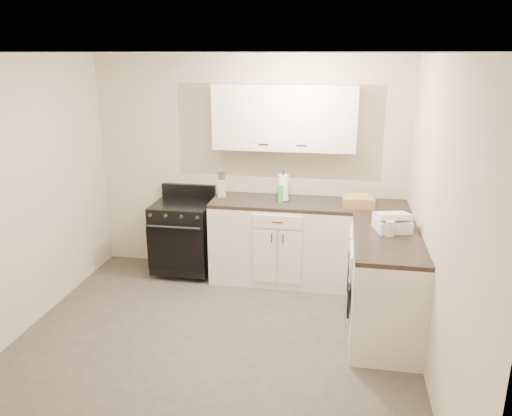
% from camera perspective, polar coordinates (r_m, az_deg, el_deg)
% --- Properties ---
extents(floor, '(3.60, 3.60, 0.00)m').
position_cam_1_polar(floor, '(4.63, -5.05, -15.46)').
color(floor, '#473F38').
rests_on(floor, ground).
extents(ceiling, '(3.60, 3.60, 0.00)m').
position_cam_1_polar(ceiling, '(3.91, -6.04, 17.18)').
color(ceiling, white).
rests_on(ceiling, wall_back).
extents(wall_back, '(3.60, 0.00, 3.60)m').
position_cam_1_polar(wall_back, '(5.80, -0.85, 4.77)').
color(wall_back, beige).
rests_on(wall_back, ground).
extents(wall_right, '(0.00, 3.60, 3.60)m').
position_cam_1_polar(wall_right, '(4.03, 20.04, -1.86)').
color(wall_right, beige).
rests_on(wall_right, ground).
extents(wall_left, '(0.00, 3.60, 3.60)m').
position_cam_1_polar(wall_left, '(4.88, -26.35, 0.59)').
color(wall_left, beige).
rests_on(wall_left, ground).
extents(wall_front, '(3.60, 0.00, 3.60)m').
position_cam_1_polar(wall_front, '(2.55, -16.36, -12.75)').
color(wall_front, beige).
rests_on(wall_front, ground).
extents(base_cabinets_back, '(1.55, 0.60, 0.90)m').
position_cam_1_polar(base_cabinets_back, '(5.68, 2.86, -3.95)').
color(base_cabinets_back, silver).
rests_on(base_cabinets_back, floor).
extents(base_cabinets_right, '(0.60, 1.90, 0.90)m').
position_cam_1_polar(base_cabinets_right, '(5.06, 14.18, -7.19)').
color(base_cabinets_right, silver).
rests_on(base_cabinets_right, floor).
extents(countertop_back, '(1.55, 0.60, 0.04)m').
position_cam_1_polar(countertop_back, '(5.53, 2.93, 0.60)').
color(countertop_back, black).
rests_on(countertop_back, base_cabinets_back).
extents(countertop_right, '(0.60, 1.90, 0.04)m').
position_cam_1_polar(countertop_right, '(4.89, 14.57, -2.16)').
color(countertop_right, black).
rests_on(countertop_right, base_cabinets_right).
extents(upper_cabinets, '(1.55, 0.30, 0.70)m').
position_cam_1_polar(upper_cabinets, '(5.49, 3.27, 10.30)').
color(upper_cabinets, white).
rests_on(upper_cabinets, wall_back).
extents(stove, '(0.66, 0.56, 0.79)m').
position_cam_1_polar(stove, '(5.89, -8.35, -3.22)').
color(stove, black).
rests_on(stove, floor).
extents(knife_block, '(0.11, 0.10, 0.20)m').
position_cam_1_polar(knife_block, '(5.68, -3.95, 2.27)').
color(knife_block, tan).
rests_on(knife_block, countertop_back).
extents(paper_towel, '(0.16, 0.16, 0.29)m').
position_cam_1_polar(paper_towel, '(5.51, 3.12, 2.33)').
color(paper_towel, white).
rests_on(paper_towel, countertop_back).
extents(soap_bottle, '(0.07, 0.07, 0.19)m').
position_cam_1_polar(soap_bottle, '(5.47, 2.82, 1.69)').
color(soap_bottle, green).
rests_on(soap_bottle, countertop_back).
extents(picture_frame, '(0.12, 0.07, 0.15)m').
position_cam_1_polar(picture_frame, '(5.75, 3.17, 2.23)').
color(picture_frame, black).
rests_on(picture_frame, countertop_back).
extents(wicker_basket, '(0.34, 0.24, 0.11)m').
position_cam_1_polar(wicker_basket, '(5.40, 11.60, 0.69)').
color(wicker_basket, '#A7784F').
rests_on(wicker_basket, countertop_right).
extents(countertop_grill, '(0.35, 0.34, 0.11)m').
position_cam_1_polar(countertop_grill, '(4.75, 15.27, -1.85)').
color(countertop_grill, white).
rests_on(countertop_grill, countertop_right).
extents(glass_jar, '(0.10, 0.10, 0.14)m').
position_cam_1_polar(glass_jar, '(4.60, 15.05, -2.27)').
color(glass_jar, silver).
rests_on(glass_jar, countertop_right).
extents(oven_mitt_near, '(0.02, 0.16, 0.27)m').
position_cam_1_polar(oven_mitt_near, '(4.53, 10.52, -10.34)').
color(oven_mitt_near, black).
rests_on(oven_mitt_near, base_cabinets_right).
extents(oven_mitt_far, '(0.02, 0.15, 0.26)m').
position_cam_1_polar(oven_mitt_far, '(4.85, 10.53, -7.83)').
color(oven_mitt_far, black).
rests_on(oven_mitt_far, base_cabinets_right).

